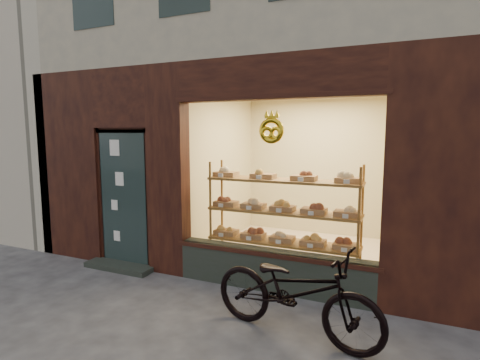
% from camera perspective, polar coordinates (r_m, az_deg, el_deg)
% --- Properties ---
extents(neighbor_left, '(12.00, 7.00, 9.00)m').
position_cam_1_polar(neighbor_left, '(14.30, -32.49, 15.69)').
color(neighbor_left, beige).
rests_on(neighbor_left, ground).
extents(display_shelf, '(2.20, 0.45, 1.70)m').
position_cam_1_polar(display_shelf, '(5.45, 6.49, -6.25)').
color(display_shelf, brown).
rests_on(display_shelf, ground).
extents(bicycle, '(1.96, 0.95, 0.99)m').
position_cam_1_polar(bicycle, '(4.08, 8.35, -16.44)').
color(bicycle, black).
rests_on(bicycle, ground).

